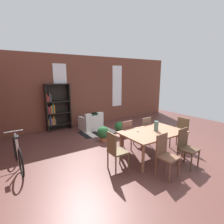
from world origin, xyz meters
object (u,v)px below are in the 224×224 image
at_px(dining_chair_near_right, 186,146).
at_px(armchair_white, 91,123).
at_px(dining_chair_near_left, 165,154).
at_px(vase_on_table, 156,126).
at_px(dining_chair_head_right, 180,132).
at_px(bookshelf_tall, 56,108).
at_px(dining_chair_head_left, 115,150).
at_px(dining_chair_far_right, 144,130).
at_px(bicycle_second, 18,154).
at_px(potted_plant_corner, 103,133).
at_px(dining_table, 153,134).
at_px(dining_chair_far_left, 125,134).
at_px(potted_plant_by_shelf, 120,127).

distance_m(dining_chair_near_right, armchair_white, 4.07).
distance_m(dining_chair_near_left, dining_chair_near_right, 0.77).
xyz_separation_m(vase_on_table, armchair_white, (-0.39, 3.24, -0.61)).
distance_m(dining_chair_head_right, bookshelf_tall, 4.82).
distance_m(dining_chair_head_left, dining_chair_head_right, 2.46).
bearing_deg(dining_chair_far_right, bicycle_second, 169.00).
height_order(dining_chair_head_left, potted_plant_corner, dining_chair_head_left).
xyz_separation_m(vase_on_table, potted_plant_corner, (-0.63, 1.80, -0.60)).
distance_m(dining_table, dining_chair_head_right, 1.24).
bearing_deg(dining_chair_head_right, dining_chair_near_right, -137.67).
xyz_separation_m(dining_chair_far_left, bicycle_second, (-2.79, 0.69, -0.18)).
height_order(dining_chair_far_left, bicycle_second, dining_chair_far_left).
bearing_deg(dining_chair_near_left, armchair_white, 88.31).
bearing_deg(dining_chair_head_left, dining_chair_far_right, 25.41).
relative_size(dining_chair_near_left, dining_chair_near_right, 1.00).
bearing_deg(dining_chair_head_left, armchair_white, 73.57).
distance_m(dining_chair_far_right, dining_chair_head_right, 1.14).
height_order(dining_chair_far_left, dining_chair_near_right, same).
bearing_deg(potted_plant_corner, dining_table, -73.87).
bearing_deg(dining_chair_near_left, potted_plant_corner, 92.88).
xyz_separation_m(dining_table, bicycle_second, (-3.17, 1.46, -0.34)).
xyz_separation_m(dining_chair_far_left, dining_chair_near_left, (-0.01, -1.54, 0.00)).
xyz_separation_m(dining_table, potted_plant_corner, (-0.52, 1.80, -0.38)).
bearing_deg(dining_chair_far_right, potted_plant_by_shelf, 89.80).
distance_m(vase_on_table, dining_chair_head_right, 1.17).
bearing_deg(dining_chair_far_left, dining_chair_head_right, -25.46).
height_order(armchair_white, potted_plant_by_shelf, armchair_white).
xyz_separation_m(dining_chair_head_right, potted_plant_by_shelf, (-0.83, 2.09, -0.25)).
xyz_separation_m(vase_on_table, dining_chair_far_right, (0.27, 0.77, -0.37)).
relative_size(dining_chair_head_right, bicycle_second, 0.57).
bearing_deg(dining_chair_far_right, potted_plant_corner, 131.49).
xyz_separation_m(dining_table, dining_chair_far_left, (-0.38, 0.77, -0.16)).
xyz_separation_m(armchair_white, bicycle_second, (-2.90, -1.78, 0.06)).
distance_m(dining_table, dining_chair_far_right, 0.88).
bearing_deg(dining_chair_head_right, bicycle_second, 161.67).
bearing_deg(bicycle_second, armchair_white, 31.61).
relative_size(dining_chair_near_left, dining_chair_head_right, 1.00).
bearing_deg(dining_chair_near_left, potted_plant_by_shelf, 74.69).
height_order(dining_chair_head_right, bookshelf_tall, bookshelf_tall).
height_order(dining_chair_near_right, bookshelf_tall, bookshelf_tall).
relative_size(dining_table, dining_chair_head_right, 1.80).
xyz_separation_m(dining_chair_head_left, dining_chair_head_right, (2.46, 0.00, 0.00)).
relative_size(dining_table, dining_chair_far_left, 1.80).
height_order(dining_chair_near_left, armchair_white, dining_chair_near_left).
height_order(dining_table, dining_chair_head_left, dining_chair_head_left).
height_order(vase_on_table, dining_chair_head_left, vase_on_table).
height_order(dining_chair_near_left, bookshelf_tall, bookshelf_tall).
xyz_separation_m(potted_plant_by_shelf, potted_plant_corner, (-0.91, -0.30, 0.03)).
distance_m(dining_table, potted_plant_by_shelf, 2.17).
bearing_deg(dining_chair_head_right, vase_on_table, -179.76).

